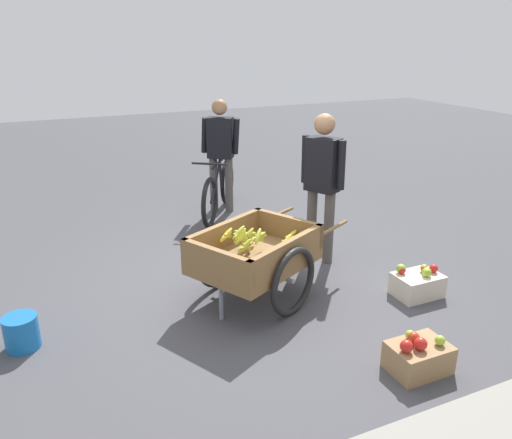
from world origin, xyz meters
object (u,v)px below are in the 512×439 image
object	(u,v)px
apple_crate	(418,356)
mixed_fruit_crate	(417,283)
fruit_cart	(255,256)
vendor_person	(322,175)
bicycle	(219,190)
cyclist_person	(220,146)
plastic_bucket	(21,332)

from	to	relation	value
apple_crate	mixed_fruit_crate	size ratio (longest dim) A/B	1.00
fruit_cart	vendor_person	xyz separation A→B (m)	(-1.01, -0.53, 0.53)
mixed_fruit_crate	apple_crate	bearing A→B (deg)	49.43
bicycle	apple_crate	size ratio (longest dim) A/B	3.20
fruit_cart	mixed_fruit_crate	size ratio (longest dim) A/B	4.12
vendor_person	cyclist_person	distance (m)	2.06
vendor_person	bicycle	bearing A→B (deg)	-75.79
bicycle	mixed_fruit_crate	bearing A→B (deg)	106.93
vendor_person	cyclist_person	size ratio (longest dim) A/B	1.04
plastic_bucket	cyclist_person	bearing A→B (deg)	-136.65
cyclist_person	plastic_bucket	distance (m)	3.74
plastic_bucket	apple_crate	distance (m)	3.10
fruit_cart	apple_crate	xyz separation A→B (m)	(-0.65, 1.51, -0.32)
vendor_person	apple_crate	xyz separation A→B (m)	(0.36, 2.03, -0.85)
bicycle	cyclist_person	bearing A→B (deg)	-124.21
vendor_person	bicycle	xyz separation A→B (m)	(0.48, -1.89, -0.62)
fruit_cart	apple_crate	bearing A→B (deg)	113.46
bicycle	fruit_cart	bearing A→B (deg)	77.52
apple_crate	mixed_fruit_crate	xyz separation A→B (m)	(-0.79, -0.93, 0.00)
vendor_person	plastic_bucket	distance (m)	3.20
fruit_cart	bicycle	bearing A→B (deg)	-102.48
plastic_bucket	vendor_person	bearing A→B (deg)	-170.86
bicycle	cyclist_person	distance (m)	0.60
vendor_person	plastic_bucket	size ratio (longest dim) A/B	5.84
cyclist_person	bicycle	bearing A→B (deg)	55.79
vendor_person	bicycle	distance (m)	2.05
mixed_fruit_crate	bicycle	bearing A→B (deg)	-73.07
mixed_fruit_crate	fruit_cart	bearing A→B (deg)	-21.85
bicycle	apple_crate	bearing A→B (deg)	91.74
fruit_cart	mixed_fruit_crate	distance (m)	1.59
vendor_person	mixed_fruit_crate	world-z (taller)	vendor_person
cyclist_person	mixed_fruit_crate	world-z (taller)	cyclist_person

